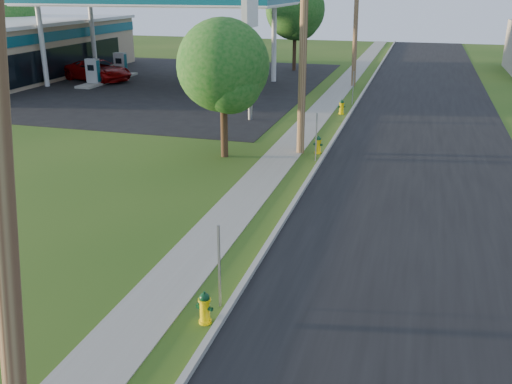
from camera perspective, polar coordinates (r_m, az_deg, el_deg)
road at (r=17.77m, az=15.96°, el=-3.47°), size 8.00×120.00×0.02m
curb at (r=18.11m, az=3.28°, el=-2.00°), size 0.15×120.00×0.15m
sidewalk at (r=18.57m, az=-2.00°, el=-1.62°), size 1.50×120.00×0.03m
forecourt at (r=43.90m, az=-11.66°, el=10.66°), size 26.00×28.00×0.02m
utility_pole_mid at (r=23.94m, az=4.77°, el=15.40°), size 1.40×0.32×9.80m
utility_pole_far at (r=41.71m, az=9.97°, el=16.93°), size 1.40×0.32×9.50m
sign_post_near at (r=12.72m, az=-3.70°, el=-7.46°), size 0.05×0.04×2.00m
sign_post_mid at (r=23.47m, az=6.04°, el=5.46°), size 0.05×0.04×2.00m
sign_post_far at (r=35.30m, az=9.68°, el=10.20°), size 0.05×0.04×2.00m
fuel_pump_nw at (r=43.30m, az=-15.95°, el=11.14°), size 1.20×3.20×1.90m
fuel_pump_ne at (r=39.35m, az=-4.50°, el=11.01°), size 1.20×3.20×1.90m
fuel_pump_sw at (r=46.71m, az=-13.37°, el=11.96°), size 1.20×3.20×1.90m
fuel_pump_se at (r=43.07m, az=-2.61°, el=11.83°), size 1.20×3.20×1.90m
convenience_store at (r=49.66m, az=-23.47°, el=12.98°), size 10.40×22.40×4.25m
price_pylon at (r=30.19m, az=-0.61°, el=17.33°), size 0.34×2.04×6.85m
tree_verge at (r=23.38m, az=-3.15°, el=12.14°), size 3.76×3.76×5.69m
tree_lot at (r=48.93m, az=4.04°, el=17.50°), size 4.85×4.85×7.35m
tree_back at (r=57.04m, az=-23.43°, el=16.09°), size 4.59×4.59×6.95m
hydrant_near at (r=12.47m, az=-5.15°, el=-11.45°), size 0.39×0.35×0.75m
hydrant_mid at (r=24.72m, az=6.23°, el=4.73°), size 0.41×0.36×0.78m
hydrant_far at (r=32.64m, az=8.55°, el=8.41°), size 0.43×0.38×0.83m
car_red at (r=45.38m, az=-15.52°, el=11.63°), size 6.15×4.35×1.56m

